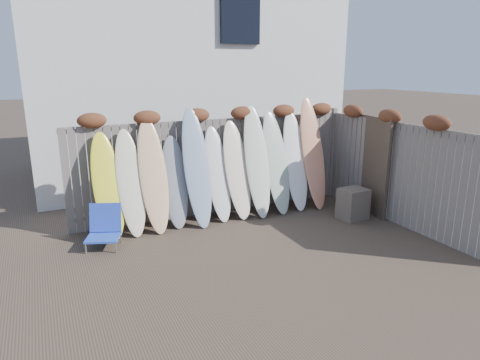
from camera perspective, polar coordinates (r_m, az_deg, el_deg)
name	(u,v)px	position (r m, az deg, el deg)	size (l,w,h in m)	color
ground	(271,254)	(7.27, 4.10, -9.87)	(80.00, 80.00, 0.00)	#493A2D
back_fence	(218,158)	(8.98, -2.91, 2.96)	(6.05, 0.28, 2.24)	slate
right_fence	(400,167)	(8.87, 20.55, 1.59)	(0.28, 4.40, 2.24)	slate
house	(177,60)	(12.80, -8.42, 15.50)	(8.50, 5.50, 6.33)	silver
beach_chair	(104,227)	(7.83, -17.64, -6.05)	(0.71, 0.73, 0.72)	blue
wooden_crate	(353,204)	(9.07, 14.83, -3.08)	(0.54, 0.45, 0.63)	brown
lattice_panel	(369,164)	(9.49, 16.78, 2.01)	(0.06, 1.37, 2.05)	#382B22
surfboard_0	(108,186)	(8.05, -17.23, -0.80)	(0.53, 0.07, 1.99)	yellow
surfboard_1	(130,183)	(8.10, -14.41, -0.39)	(0.49, 0.07, 2.02)	beige
surfboard_2	(153,176)	(8.16, -11.47, 0.51)	(0.52, 0.07, 2.20)	#ECA98E
surfboard_3	(175,182)	(8.36, -8.67, -0.28)	(0.49, 0.07, 1.82)	gray
surfboard_4	(197,168)	(8.33, -5.79, 1.65)	(0.52, 0.07, 2.37)	#889ABA
surfboard_5	(218,174)	(8.61, -2.98, 0.79)	(0.49, 0.07, 1.96)	silver
surfboard_6	(237,170)	(8.74, -0.38, 1.34)	(0.53, 0.07, 2.06)	#F6E2CA
surfboard_7	(257,162)	(8.86, 2.27, 2.47)	(0.51, 0.07, 2.36)	silver
surfboard_8	(276,163)	(9.09, 4.85, 2.30)	(0.55, 0.07, 2.22)	#B7CAB6
surfboard_9	(295,161)	(9.37, 7.39, 2.55)	(0.51, 0.07, 2.20)	white
surfboard_10	(313,153)	(9.53, 9.71, 3.55)	(0.52, 0.07, 2.49)	#E7906C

